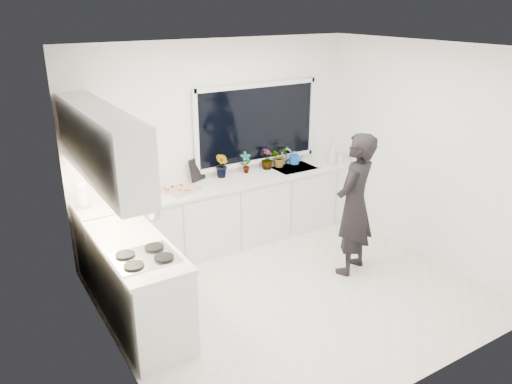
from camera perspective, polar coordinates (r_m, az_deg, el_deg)
floor at (r=5.85m, az=4.16°, el=-11.43°), size 4.00×3.50×0.02m
wall_back at (r=6.68m, az=-4.43°, el=5.52°), size 4.00×0.02×2.70m
wall_left at (r=4.44m, az=-16.92°, el=-3.44°), size 0.02×3.50×2.70m
wall_right at (r=6.60m, az=18.83°, el=4.25°), size 0.02×3.50×2.70m
ceiling at (r=4.96m, az=5.01°, el=16.17°), size 4.00×3.50×0.02m
window at (r=6.89m, az=0.12°, el=7.77°), size 1.80×0.02×1.00m
base_cabinets_back at (r=6.72m, az=-2.98°, el=-2.56°), size 3.92×0.58×0.88m
base_cabinets_left at (r=5.24m, az=-13.32°, el=-10.42°), size 0.58×1.60×0.88m
countertop_back at (r=6.55m, az=-3.02°, el=1.10°), size 3.94×0.62×0.04m
countertop_left at (r=5.02m, az=-13.76°, el=-5.92°), size 0.62×1.60×0.04m
upper_cabinets at (r=4.97m, az=-17.31°, el=5.23°), size 0.34×2.10×0.70m
sink at (r=7.10m, az=4.38°, el=2.41°), size 0.58×0.42×0.14m
faucet at (r=7.21m, az=3.48°, el=4.04°), size 0.03×0.03×0.22m
stovetop at (r=4.70m, az=-12.63°, el=-7.26°), size 0.56×0.48×0.03m
person at (r=6.01m, az=11.18°, el=-1.43°), size 0.75×0.63×1.74m
pizza_tray at (r=6.23m, az=-8.59°, el=0.19°), size 0.50×0.43×0.03m
pizza at (r=6.23m, az=-8.60°, el=0.33°), size 0.46×0.38×0.01m
watering_can at (r=7.25m, az=4.38°, el=3.76°), size 0.15×0.15×0.13m
paper_towel_roll at (r=5.99m, az=-19.23°, el=-0.46°), size 0.13×0.13×0.26m
knife_block at (r=6.24m, az=-11.99°, el=0.91°), size 0.15×0.13×0.22m
utensil_crock at (r=5.48m, az=-11.54°, el=-2.25°), size 0.14×0.14×0.16m
picture_frame_large at (r=6.24m, az=-14.64°, el=0.99°), size 0.22×0.07×0.28m
picture_frame_small at (r=6.56m, az=-6.76°, el=2.58°), size 0.24×0.12×0.30m
herb_plants at (r=6.90m, az=0.35°, el=3.68°), size 1.17×0.31×0.34m
soap_bottles at (r=7.29m, az=8.94°, el=4.26°), size 0.28×0.13×0.31m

